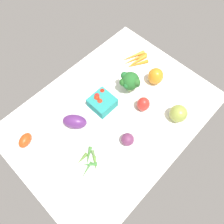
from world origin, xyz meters
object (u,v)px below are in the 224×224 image
(bell_pepper_orange, at_px, (156,76))
(broccoli_head, at_px, (130,81))
(okra_pile, at_px, (89,161))
(berry_basket, at_px, (102,102))
(bell_pepper_red, at_px, (143,104))
(roma_tomato, at_px, (25,140))
(eggplant, at_px, (75,122))
(heirloom_tomato_green, at_px, (178,114))
(carrot_bunch, at_px, (135,60))
(red_onion_center, at_px, (128,139))

(bell_pepper_orange, relative_size, broccoli_head, 0.76)
(okra_pile, bearing_deg, broccoli_head, 17.45)
(okra_pile, bearing_deg, berry_basket, 34.14)
(broccoli_head, distance_m, bell_pepper_red, 0.14)
(bell_pepper_orange, height_order, roma_tomato, bell_pepper_orange)
(roma_tomato, relative_size, eggplant, 0.65)
(eggplant, distance_m, heirloom_tomato_green, 0.51)
(okra_pile, distance_m, broccoli_head, 0.45)
(eggplant, xyz_separation_m, carrot_bunch, (0.52, 0.05, -0.02))
(okra_pile, distance_m, heirloom_tomato_green, 0.49)
(bell_pepper_orange, bearing_deg, carrot_bunch, 78.38)
(bell_pepper_orange, height_order, red_onion_center, bell_pepper_orange)
(broccoli_head, xyz_separation_m, red_onion_center, (-0.23, -0.19, -0.05))
(heirloom_tomato_green, distance_m, bell_pepper_red, 0.18)
(bell_pepper_red, height_order, red_onion_center, bell_pepper_red)
(heirloom_tomato_green, xyz_separation_m, broccoli_head, (-0.04, 0.29, 0.04))
(bell_pepper_orange, xyz_separation_m, red_onion_center, (-0.37, -0.13, -0.02))
(bell_pepper_orange, height_order, bell_pepper_red, bell_pepper_orange)
(broccoli_head, relative_size, berry_basket, 1.10)
(roma_tomato, distance_m, berry_basket, 0.41)
(roma_tomato, bearing_deg, carrot_bunch, -23.92)
(roma_tomato, height_order, heirloom_tomato_green, heirloom_tomato_green)
(eggplant, xyz_separation_m, bell_pepper_red, (0.31, -0.18, 0.01))
(eggplant, relative_size, heirloom_tomato_green, 1.35)
(red_onion_center, bearing_deg, carrot_bunch, 36.90)
(eggplant, distance_m, carrot_bunch, 0.52)
(bell_pepper_red, xyz_separation_m, red_onion_center, (-0.19, -0.07, -0.01))
(berry_basket, bearing_deg, carrot_bunch, 11.66)
(heirloom_tomato_green, relative_size, berry_basket, 0.76)
(roma_tomato, bearing_deg, broccoli_head, -35.60)
(eggplant, height_order, red_onion_center, eggplant)
(bell_pepper_red, bearing_deg, roma_tomato, 152.24)
(bell_pepper_orange, relative_size, bell_pepper_red, 1.18)
(eggplant, relative_size, carrot_bunch, 0.73)
(bell_pepper_orange, distance_m, carrot_bunch, 0.18)
(okra_pile, relative_size, red_onion_center, 2.21)
(okra_pile, xyz_separation_m, bell_pepper_red, (0.39, 0.01, 0.03))
(bell_pepper_red, bearing_deg, bell_pepper_orange, 19.62)
(broccoli_head, distance_m, berry_basket, 0.18)
(roma_tomato, xyz_separation_m, broccoli_head, (0.57, -0.15, 0.06))
(bell_pepper_orange, relative_size, roma_tomato, 1.24)
(bell_pepper_orange, xyz_separation_m, berry_basket, (-0.31, 0.10, -0.01))
(okra_pile, distance_m, red_onion_center, 0.20)
(roma_tomato, height_order, carrot_bunch, roma_tomato)
(eggplant, bearing_deg, berry_basket, -131.82)
(okra_pile, xyz_separation_m, red_onion_center, (0.19, -0.06, 0.02))
(carrot_bunch, xyz_separation_m, red_onion_center, (-0.40, -0.30, 0.02))
(eggplant, bearing_deg, red_onion_center, 168.14)
(okra_pile, distance_m, carrot_bunch, 0.64)
(okra_pile, xyz_separation_m, carrot_bunch, (0.60, 0.24, 0.00))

